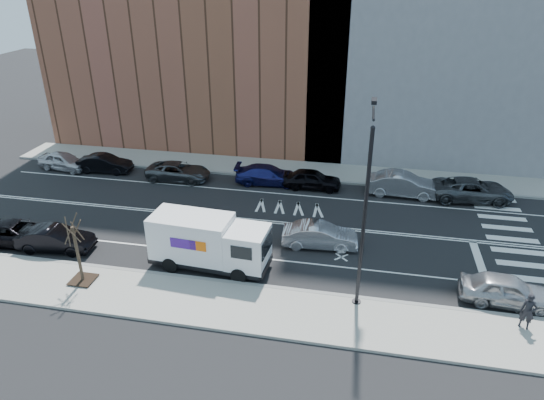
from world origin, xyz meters
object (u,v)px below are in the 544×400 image
at_px(far_parked_b, 105,164).
at_px(near_parked_front, 508,290).
at_px(driving_sedan, 320,236).
at_px(pedestrian, 528,311).
at_px(fedex_van, 209,242).
at_px(far_parked_a, 64,161).

xyz_separation_m(far_parked_b, near_parked_front, (27.43, -11.51, 0.06)).
height_order(driving_sedan, near_parked_front, near_parked_front).
distance_m(far_parked_b, pedestrian, 30.87).
relative_size(driving_sedan, pedestrian, 2.46).
bearing_deg(far_parked_b, fedex_van, -135.61).
xyz_separation_m(far_parked_b, pedestrian, (27.81, -13.38, 0.34)).
bearing_deg(fedex_van, far_parked_a, 148.73).
relative_size(far_parked_a, far_parked_b, 0.99).
xyz_separation_m(far_parked_a, far_parked_b, (3.50, 0.15, -0.01)).
bearing_deg(far_parked_a, driving_sedan, -102.45).
bearing_deg(near_parked_front, driving_sedan, 73.77).
relative_size(far_parked_a, near_parked_front, 0.94).
bearing_deg(near_parked_front, far_parked_b, 71.44).
bearing_deg(pedestrian, far_parked_b, 176.02).
bearing_deg(driving_sedan, far_parked_b, 61.50).
height_order(near_parked_front, pedestrian, pedestrian).
xyz_separation_m(far_parked_a, near_parked_front, (30.93, -11.36, 0.04)).
relative_size(fedex_van, driving_sedan, 1.51).
bearing_deg(far_parked_a, pedestrian, -105.32).
distance_m(far_parked_b, driving_sedan, 19.65).
bearing_deg(near_parked_front, far_parked_a, 74.03).
height_order(far_parked_a, far_parked_b, far_parked_a).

